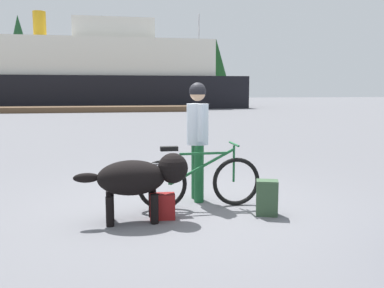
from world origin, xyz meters
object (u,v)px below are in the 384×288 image
(sailboat_moored, at_px, (199,100))
(dog, at_px, (140,177))
(backpack, at_px, (267,198))
(handbag_pannier, at_px, (162,206))
(person_cyclist, at_px, (198,130))
(ferry_boat, at_px, (84,75))
(bicycle, at_px, (199,181))

(sailboat_moored, bearing_deg, dog, -102.86)
(backpack, xyz_separation_m, handbag_pannier, (-1.37, 0.10, -0.07))
(person_cyclist, height_order, dog, person_cyclist)
(backpack, relative_size, ferry_boat, 0.02)
(person_cyclist, bearing_deg, dog, -137.49)
(dog, xyz_separation_m, backpack, (1.65, -0.07, -0.33))
(bicycle, height_order, ferry_boat, ferry_boat)
(dog, xyz_separation_m, ferry_boat, (-2.82, 33.87, 2.38))
(bicycle, bearing_deg, sailboat_moored, 78.19)
(bicycle, xyz_separation_m, sailboat_moored, (8.10, 38.75, 0.12))
(bicycle, bearing_deg, handbag_pannier, -143.37)
(dog, distance_m, backpack, 1.69)
(bicycle, height_order, dog, bicycle)
(dog, relative_size, ferry_boat, 0.05)
(backpack, bearing_deg, dog, 177.43)
(dog, height_order, sailboat_moored, sailboat_moored)
(sailboat_moored, bearing_deg, ferry_boat, -155.61)
(bicycle, height_order, backpack, bicycle)
(person_cyclist, bearing_deg, sailboat_moored, 78.16)
(bicycle, xyz_separation_m, dog, (-0.85, -0.45, 0.18))
(person_cyclist, bearing_deg, bicycle, -98.91)
(backpack, bearing_deg, bicycle, 147.08)
(dog, xyz_separation_m, sailboat_moored, (8.95, 39.20, -0.06))
(person_cyclist, xyz_separation_m, dog, (-0.91, -0.83, -0.50))
(bicycle, height_order, sailboat_moored, sailboat_moored)
(ferry_boat, bearing_deg, bicycle, -83.74)
(sailboat_moored, bearing_deg, handbag_pannier, -102.47)
(person_cyclist, bearing_deg, backpack, -50.51)
(backpack, xyz_separation_m, sailboat_moored, (7.29, 39.28, 0.27))
(bicycle, distance_m, ferry_boat, 33.72)
(bicycle, relative_size, ferry_boat, 0.06)
(person_cyclist, relative_size, dog, 1.24)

